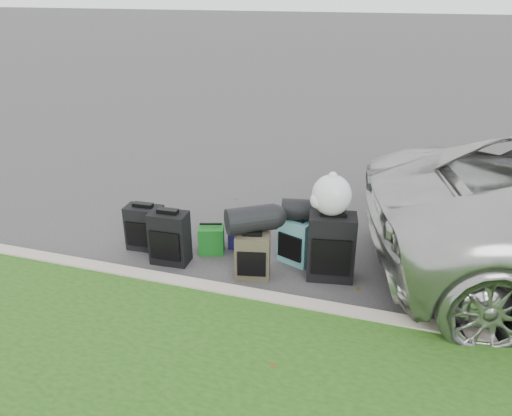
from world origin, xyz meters
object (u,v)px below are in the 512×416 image
(suitcase_olive, at_px, (253,256))
(tote_navy, at_px, (242,234))
(suitcase_teal, at_px, (296,241))
(suitcase_small_black, at_px, (145,228))
(suitcase_large_black_right, at_px, (331,247))
(suitcase_large_black_left, at_px, (170,238))
(tote_green, at_px, (211,239))

(suitcase_olive, height_order, tote_navy, suitcase_olive)
(suitcase_teal, bearing_deg, tote_navy, -172.69)
(suitcase_olive, distance_m, tote_navy, 0.75)
(tote_navy, bearing_deg, suitcase_small_black, -169.57)
(suitcase_small_black, distance_m, suitcase_large_black_right, 2.33)
(tote_navy, bearing_deg, suitcase_teal, -22.87)
(suitcase_large_black_left, distance_m, suitcase_teal, 1.50)
(suitcase_large_black_left, distance_m, tote_green, 0.55)
(suitcase_large_black_left, xyz_separation_m, suitcase_teal, (1.43, 0.45, -0.04))
(suitcase_small_black, distance_m, tote_navy, 1.21)
(suitcase_large_black_right, bearing_deg, suitcase_small_black, 170.20)
(suitcase_large_black_right, relative_size, tote_green, 2.24)
(tote_navy, bearing_deg, suitcase_large_black_right, -27.86)
(suitcase_olive, relative_size, suitcase_large_black_right, 0.69)
(suitcase_small_black, xyz_separation_m, suitcase_large_black_left, (0.45, -0.22, 0.04))
(suitcase_olive, xyz_separation_m, suitcase_large_black_right, (0.84, 0.25, 0.12))
(suitcase_large_black_right, bearing_deg, tote_green, 164.66)
(suitcase_large_black_left, relative_size, suitcase_large_black_right, 0.83)
(suitcase_small_black, distance_m, suitcase_teal, 1.89)
(suitcase_small_black, relative_size, suitcase_large_black_left, 0.88)
(suitcase_teal, bearing_deg, suitcase_small_black, -152.14)
(suitcase_teal, height_order, tote_green, suitcase_teal)
(suitcase_large_black_right, distance_m, tote_green, 1.52)
(suitcase_olive, xyz_separation_m, suitcase_teal, (0.39, 0.48, 0.01))
(suitcase_teal, xyz_separation_m, tote_green, (-1.05, -0.08, -0.10))
(suitcase_small_black, height_order, suitcase_teal, suitcase_small_black)
(suitcase_large_black_left, bearing_deg, suitcase_large_black_right, 3.69)
(tote_green, bearing_deg, suitcase_small_black, 172.83)
(tote_navy, bearing_deg, suitcase_large_black_left, -146.91)
(suitcase_teal, distance_m, tote_green, 1.06)
(suitcase_large_black_left, height_order, suitcase_olive, suitcase_large_black_left)
(suitcase_olive, distance_m, suitcase_large_black_right, 0.88)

